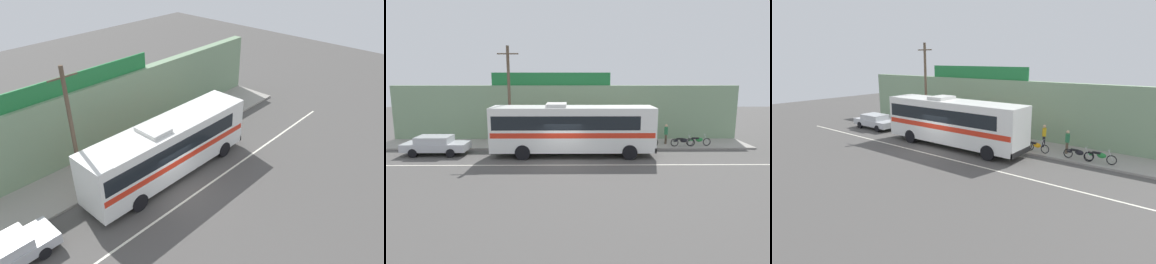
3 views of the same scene
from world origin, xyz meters
TOP-DOWN VIEW (x-y plane):
  - ground_plane at (0.00, 0.00)m, footprint 70.00×70.00m
  - sidewalk_slab at (0.00, 5.20)m, footprint 30.00×3.60m
  - storefront_facade at (0.00, 7.35)m, footprint 30.00×0.70m
  - storefront_billboard at (-1.23, 7.35)m, footprint 10.26×0.12m
  - road_center_stripe at (0.00, -0.80)m, footprint 30.00×0.14m
  - intercity_bus at (0.60, 1.71)m, footprint 11.50×2.66m
  - parked_car at (-9.33, 2.07)m, footprint 4.59×1.90m
  - utility_pole at (-4.19, 3.80)m, footprint 1.60×0.22m
  - motorcycle_purple at (5.25, 3.91)m, footprint 1.93×0.56m
  - motorcycle_black at (10.65, 4.13)m, footprint 1.97×0.56m
  - motorcycle_red at (9.34, 3.91)m, footprint 1.94×0.56m
  - motorcycle_green at (6.42, 3.88)m, footprint 1.92×0.56m
  - pedestrian_by_curb at (8.27, 4.87)m, footprint 0.30×0.48m
  - pedestrian_far_right at (4.86, 5.47)m, footprint 0.30×0.48m
  - pedestrian_far_left at (6.31, 5.46)m, footprint 0.30×0.48m

SIDE VIEW (x-z plane):
  - ground_plane at x=0.00m, z-range 0.00..0.00m
  - road_center_stripe at x=0.00m, z-range 0.00..0.01m
  - sidewalk_slab at x=0.00m, z-range 0.00..0.14m
  - motorcycle_purple at x=5.25m, z-range 0.09..1.04m
  - motorcycle_black at x=10.65m, z-range 0.09..1.04m
  - motorcycle_red at x=9.34m, z-range 0.09..1.04m
  - motorcycle_green at x=6.42m, z-range 0.09..1.04m
  - parked_car at x=-9.33m, z-range 0.05..1.42m
  - pedestrian_by_curb at x=8.27m, z-range 0.27..1.90m
  - pedestrian_far_left at x=6.31m, z-range 0.28..1.95m
  - pedestrian_far_right at x=4.86m, z-range 0.28..1.98m
  - intercity_bus at x=0.60m, z-range 0.17..3.96m
  - storefront_facade at x=0.00m, z-range 0.00..4.80m
  - utility_pole at x=-4.19m, z-range 0.27..8.02m
  - storefront_billboard at x=-1.23m, z-range 4.80..5.90m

